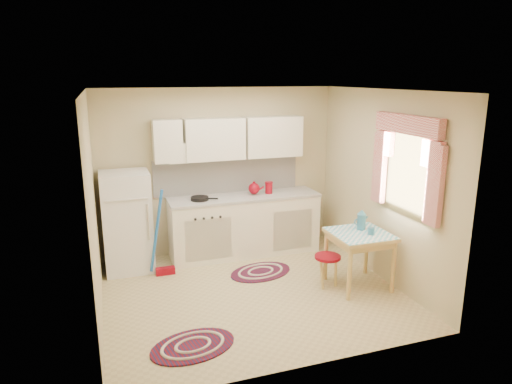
% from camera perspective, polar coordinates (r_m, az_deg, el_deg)
% --- Properties ---
extents(room_shell, '(3.64, 3.60, 2.52)m').
position_cam_1_polar(room_shell, '(5.65, 0.23, 3.47)').
color(room_shell, tan).
rests_on(room_shell, ground).
extents(fridge, '(0.65, 0.60, 1.40)m').
position_cam_1_polar(fridge, '(6.56, -15.80, -3.61)').
color(fridge, white).
rests_on(fridge, ground).
extents(broom, '(0.28, 0.12, 1.20)m').
position_cam_1_polar(broom, '(6.30, -11.49, -5.07)').
color(broom, blue).
rests_on(broom, ground).
extents(base_cabinets, '(2.25, 0.60, 0.88)m').
position_cam_1_polar(base_cabinets, '(6.97, -1.46, -4.26)').
color(base_cabinets, white).
rests_on(base_cabinets, ground).
extents(countertop, '(2.27, 0.62, 0.04)m').
position_cam_1_polar(countertop, '(6.84, -1.48, -0.60)').
color(countertop, '#B2AFA9').
rests_on(countertop, base_cabinets).
extents(frying_pan, '(0.34, 0.34, 0.05)m').
position_cam_1_polar(frying_pan, '(6.61, -7.06, -0.82)').
color(frying_pan, black).
rests_on(frying_pan, countertop).
extents(red_kettle, '(0.23, 0.22, 0.19)m').
position_cam_1_polar(red_kettle, '(6.85, -0.25, 0.44)').
color(red_kettle, maroon).
rests_on(red_kettle, countertop).
extents(red_canister, '(0.12, 0.12, 0.16)m').
position_cam_1_polar(red_canister, '(6.93, 1.61, 0.47)').
color(red_canister, maroon).
rests_on(red_canister, countertop).
extents(table, '(0.72, 0.72, 0.72)m').
position_cam_1_polar(table, '(6.08, 12.70, -8.26)').
color(table, '#DBBB6D').
rests_on(table, ground).
extents(stool, '(0.37, 0.37, 0.42)m').
position_cam_1_polar(stool, '(6.06, 8.88, -9.71)').
color(stool, maroon).
rests_on(stool, ground).
extents(coffee_pot, '(0.14, 0.12, 0.28)m').
position_cam_1_polar(coffee_pot, '(6.05, 13.05, -3.36)').
color(coffee_pot, '#2D6B89').
rests_on(coffee_pot, table).
extents(mug, '(0.09, 0.09, 0.10)m').
position_cam_1_polar(mug, '(5.91, 14.20, -4.78)').
color(mug, '#2D6B89').
rests_on(mug, table).
extents(rug_center, '(1.01, 0.79, 0.02)m').
position_cam_1_polar(rug_center, '(6.45, 0.58, -9.96)').
color(rug_center, maroon).
rests_on(rug_center, ground).
extents(rug_left, '(0.98, 0.75, 0.02)m').
position_cam_1_polar(rug_left, '(4.91, -7.89, -18.53)').
color(rug_left, maroon).
rests_on(rug_left, ground).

